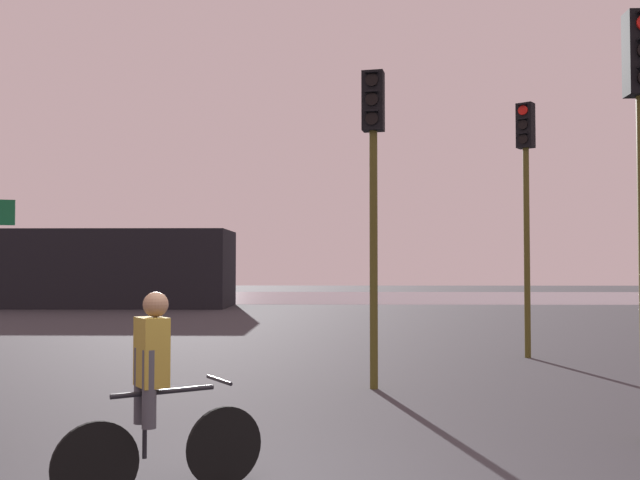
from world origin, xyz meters
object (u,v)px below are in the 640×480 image
(cyclist, at_px, (156,394))
(distant_building, at_px, (66,269))
(traffic_light_far_right, at_px, (526,182))
(traffic_light_center, at_px, (373,168))

(cyclist, bearing_deg, distant_building, 169.06)
(traffic_light_far_right, relative_size, traffic_light_center, 1.07)
(traffic_light_far_right, xyz_separation_m, traffic_light_center, (-3.26, -3.63, -0.21))
(traffic_light_far_right, height_order, traffic_light_center, traffic_light_far_right)
(distant_building, relative_size, traffic_light_center, 3.08)
(distant_building, bearing_deg, traffic_light_center, -59.00)
(traffic_light_far_right, distance_m, cyclist, 10.48)
(traffic_light_center, bearing_deg, distant_building, -46.81)
(distant_building, height_order, traffic_light_center, traffic_light_center)
(distant_building, xyz_separation_m, traffic_light_far_right, (15.74, -17.15, 1.80))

